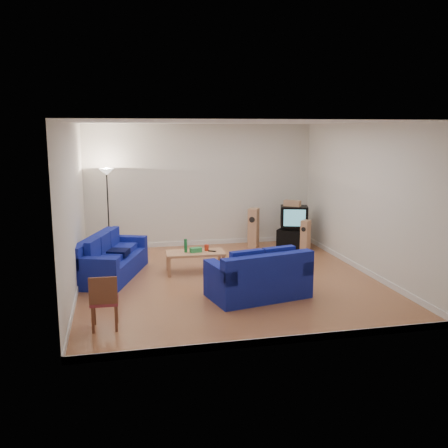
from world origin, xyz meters
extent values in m
cube|color=brown|center=(0.00, 0.00, 0.00)|extent=(6.00, 6.50, 0.01)
cube|color=white|center=(0.00, 0.00, 3.20)|extent=(6.00, 6.50, 0.01)
cube|color=silver|center=(0.00, 3.25, 1.60)|extent=(6.00, 0.01, 3.20)
cube|color=silver|center=(0.00, -3.25, 1.60)|extent=(6.00, 0.01, 3.20)
cube|color=silver|center=(-3.00, 0.00, 1.60)|extent=(0.01, 6.50, 3.20)
cube|color=silver|center=(3.00, 0.00, 1.60)|extent=(0.01, 6.50, 3.20)
cube|color=white|center=(0.00, 3.24, 0.06)|extent=(6.00, 0.02, 0.12)
cube|color=white|center=(0.00, -3.24, 0.06)|extent=(6.00, 0.02, 0.12)
cube|color=white|center=(-2.99, 0.00, 0.06)|extent=(0.02, 6.50, 0.12)
cube|color=white|center=(2.99, 0.00, 0.06)|extent=(0.02, 6.50, 0.12)
cube|color=navy|center=(-2.34, 0.77, 0.21)|extent=(1.62, 2.39, 0.42)
cube|color=navy|center=(-2.69, 0.89, 0.64)|extent=(0.93, 2.15, 0.43)
cube|color=navy|center=(-2.02, 1.71, 0.54)|extent=(0.97, 0.52, 0.24)
cube|color=navy|center=(-2.67, -0.16, 0.54)|extent=(0.97, 0.52, 0.24)
cube|color=black|center=(-2.20, 0.72, 0.52)|extent=(0.51, 0.51, 0.12)
cube|color=navy|center=(0.30, -1.14, 0.22)|extent=(1.95, 1.35, 0.44)
cube|color=navy|center=(0.38, -1.52, 0.67)|extent=(1.79, 0.60, 0.45)
cube|color=navy|center=(-0.45, -1.31, 0.57)|extent=(0.43, 1.02, 0.25)
cube|color=navy|center=(1.06, -0.98, 0.57)|extent=(0.43, 1.02, 0.25)
cube|color=black|center=(0.27, -0.99, 0.54)|extent=(0.50, 0.50, 0.13)
cube|color=tan|center=(-0.58, 0.69, 0.43)|extent=(1.29, 0.69, 0.05)
cube|color=tan|center=(-1.17, 0.45, 0.20)|extent=(0.06, 0.06, 0.41)
cube|color=tan|center=(-1.14, 0.98, 0.20)|extent=(0.06, 0.06, 0.41)
cube|color=tan|center=(-0.01, 0.40, 0.20)|extent=(0.06, 0.06, 0.41)
cube|color=tan|center=(0.01, 0.93, 0.20)|extent=(0.06, 0.06, 0.41)
cylinder|color=#197233|center=(-0.78, 0.69, 0.60)|extent=(0.08, 0.08, 0.29)
cube|color=green|center=(-0.57, 0.65, 0.51)|extent=(0.27, 0.18, 0.10)
cylinder|color=red|center=(-0.32, 0.73, 0.53)|extent=(0.12, 0.12, 0.14)
cube|color=black|center=(-0.21, 0.63, 0.47)|extent=(0.17, 0.12, 0.02)
cube|color=black|center=(2.30, 2.38, 0.24)|extent=(0.89, 0.83, 0.48)
cube|color=black|center=(2.34, 2.40, 0.52)|extent=(0.49, 0.47, 0.09)
cube|color=black|center=(2.31, 2.42, 0.84)|extent=(0.81, 0.69, 0.53)
cube|color=teal|center=(2.24, 2.17, 0.84)|extent=(0.53, 0.18, 0.43)
cube|color=tan|center=(2.26, 2.41, 1.18)|extent=(0.44, 0.40, 0.15)
cube|color=tan|center=(1.30, 2.70, 0.52)|extent=(0.36, 0.38, 1.03)
cylinder|color=black|center=(1.22, 2.57, 0.76)|extent=(0.14, 0.10, 0.15)
cube|color=tan|center=(2.45, 1.93, 0.41)|extent=(0.30, 0.30, 0.81)
cylinder|color=black|center=(2.36, 1.84, 0.60)|extent=(0.09, 0.10, 0.12)
cylinder|color=black|center=(-2.40, 2.70, 0.02)|extent=(0.27, 0.27, 0.03)
cylinder|color=black|center=(-2.40, 2.70, 1.03)|extent=(0.03, 0.03, 2.00)
cone|color=white|center=(-2.40, 2.70, 2.06)|extent=(0.37, 0.37, 0.16)
cube|color=brown|center=(-2.63, -2.24, 0.21)|extent=(0.04, 0.04, 0.42)
cube|color=brown|center=(-2.62, -1.90, 0.21)|extent=(0.04, 0.04, 0.42)
cube|color=brown|center=(-2.28, -2.25, 0.21)|extent=(0.04, 0.04, 0.42)
cube|color=brown|center=(-2.27, -1.91, 0.21)|extent=(0.04, 0.04, 0.42)
cube|color=maroon|center=(-2.45, -2.08, 0.44)|extent=(0.44, 0.44, 0.06)
cube|color=brown|center=(-2.46, -2.27, 0.67)|extent=(0.42, 0.05, 0.42)
camera|label=1|loc=(-2.22, -9.68, 3.07)|focal=40.00mm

